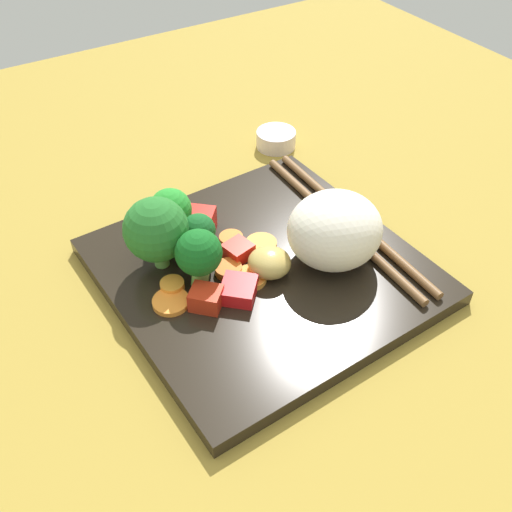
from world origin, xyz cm
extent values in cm
cube|color=olive|center=(0.00, 0.00, -1.00)|extent=(110.00, 110.00, 2.00)
cube|color=black|center=(0.00, 0.00, 0.69)|extent=(26.28, 26.28, 1.39)
ellipsoid|color=white|center=(2.49, 5.68, 4.61)|extent=(8.07, 8.47, 6.45)
cylinder|color=#66AB51|center=(-7.57, -5.14, 2.34)|extent=(1.90, 1.93, 1.95)
sphere|color=#268A2B|center=(-7.40, -4.91, 4.63)|extent=(3.81, 3.81, 3.81)
cylinder|color=#80BB5B|center=(-3.70, -4.24, 2.34)|extent=(2.25, 2.12, 2.13)
sphere|color=#175522|center=(-3.76, -4.04, 4.43)|extent=(2.94, 2.94, 2.94)
cylinder|color=#7BBD54|center=(-0.75, -5.60, 2.32)|extent=(1.67, 1.96, 2.11)
sphere|color=#135C1D|center=(-0.89, -5.52, 4.77)|extent=(3.91, 3.91, 3.91)
cylinder|color=#69B048|center=(-4.71, -7.33, 2.52)|extent=(1.71, 1.69, 2.28)
sphere|color=#236B27|center=(-4.73, -7.45, 5.32)|extent=(5.53, 5.53, 5.53)
cylinder|color=orange|center=(1.03, -1.89, 1.65)|extent=(3.29, 3.29, 0.51)
cylinder|color=orange|center=(-0.71, -2.97, 1.75)|extent=(2.84, 2.84, 0.72)
cylinder|color=orange|center=(-1.44, -7.91, 1.78)|extent=(2.74, 2.74, 0.78)
cylinder|color=orange|center=(0.41, -8.77, 1.61)|extent=(3.51, 3.51, 0.45)
cylinder|color=orange|center=(-2.09, 1.22, 1.67)|extent=(2.97, 2.97, 0.55)
cylinder|color=orange|center=(-4.19, -0.69, 1.68)|extent=(3.00, 3.00, 0.58)
cube|color=red|center=(1.70, -6.40, 2.24)|extent=(3.27, 3.27, 1.71)
cube|color=red|center=(-6.66, -2.55, 2.52)|extent=(3.90, 3.87, 2.27)
cube|color=red|center=(2.11, -3.60, 2.06)|extent=(4.07, 4.06, 1.33)
cube|color=red|center=(-2.04, -1.22, 2.08)|extent=(2.61, 2.66, 1.38)
ellipsoid|color=tan|center=(1.14, 0.41, 2.57)|extent=(5.11, 5.11, 2.36)
cylinder|color=brown|center=(-0.63, 10.42, 1.77)|extent=(23.72, 1.44, 0.77)
cylinder|color=brown|center=(-0.68, 8.85, 1.77)|extent=(23.72, 1.44, 0.77)
cylinder|color=silver|center=(-17.45, 12.91, 0.96)|extent=(4.50, 4.50, 1.92)
camera|label=1|loc=(31.82, -20.39, 36.65)|focal=41.66mm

